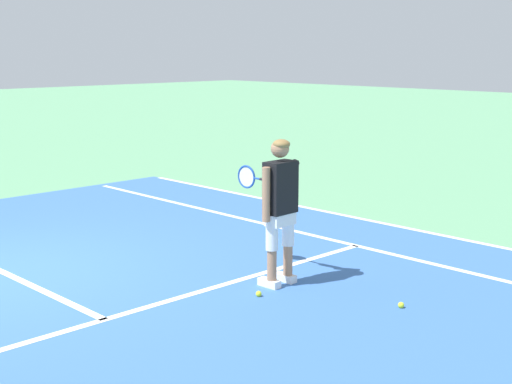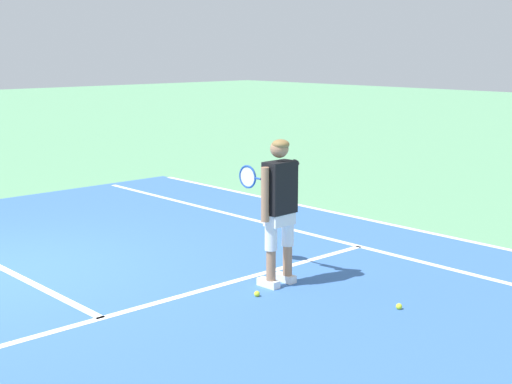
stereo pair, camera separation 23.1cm
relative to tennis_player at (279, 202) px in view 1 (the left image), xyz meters
name	(u,v)px [view 1 (the left image)]	position (x,y,z in m)	size (l,w,h in m)	color
ground_plane	(4,273)	(-2.11, 2.66, -0.99)	(80.00, 80.00, 0.00)	#609E70
court_inner_surface	(40,289)	(-2.11, 1.77, -0.99)	(10.98, 10.51, 0.00)	#3866A8
line_service	(104,320)	(-2.11, 0.42, -0.99)	(8.23, 0.10, 0.01)	white
line_singles_right	(287,229)	(2.01, 1.77, -0.99)	(0.10, 10.11, 0.01)	white
line_doubles_right	(344,215)	(3.38, 1.77, -0.99)	(0.10, 10.11, 0.01)	white
tennis_player	(279,202)	(0.00, 0.00, 0.00)	(0.62, 1.13, 1.71)	white
tennis_ball_near_feet	(401,305)	(0.35, -1.48, -0.96)	(0.07, 0.07, 0.07)	#CCE02D
tennis_ball_by_baseline	(259,294)	(-0.48, -0.16, -0.96)	(0.07, 0.07, 0.07)	#CCE02D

